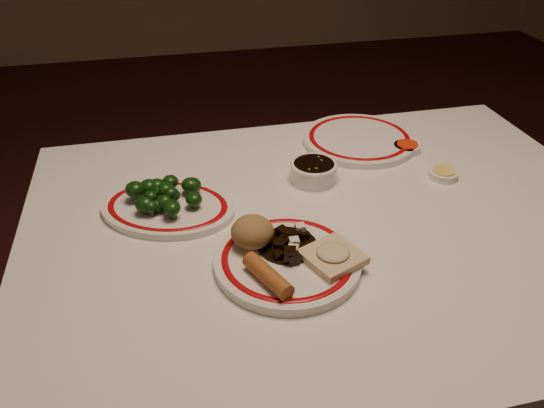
{
  "coord_description": "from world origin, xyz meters",
  "views": [
    {
      "loc": [
        -0.31,
        -0.8,
        1.35
      ],
      "look_at": [
        -0.12,
        0.01,
        0.8
      ],
      "focal_mm": 35.0,
      "sensor_mm": 36.0,
      "label": 1
    }
  ],
  "objects": [
    {
      "name": "dining_table",
      "position": [
        0.0,
        0.0,
        0.66
      ],
      "size": [
        1.2,
        0.9,
        0.75
      ],
      "color": "white",
      "rests_on": "ground"
    },
    {
      "name": "spring_roll",
      "position": [
        -0.17,
        -0.17,
        0.78
      ],
      "size": [
        0.07,
        0.11,
        0.03
      ],
      "primitive_type": "cylinder",
      "rotation": [
        1.57,
        0.0,
        0.41
      ],
      "color": "#A35D28",
      "rests_on": "main_plate"
    },
    {
      "name": "broccoli_pile",
      "position": [
        -0.32,
        0.11,
        0.79
      ],
      "size": [
        0.15,
        0.13,
        0.05
      ],
      "color": "#23471C",
      "rests_on": "broccoli_plate"
    },
    {
      "name": "sweet_sour_dish",
      "position": [
        0.26,
        0.24,
        0.76
      ],
      "size": [
        0.06,
        0.06,
        0.02
      ],
      "color": "white",
      "rests_on": "dining_table"
    },
    {
      "name": "stirfry_heap",
      "position": [
        -0.12,
        -0.09,
        0.78
      ],
      "size": [
        0.11,
        0.11,
        0.03
      ],
      "color": "black",
      "rests_on": "main_plate"
    },
    {
      "name": "far_plate",
      "position": [
        0.17,
        0.3,
        0.76
      ],
      "size": [
        0.34,
        0.34,
        0.02
      ],
      "color": "white",
      "rests_on": "dining_table"
    },
    {
      "name": "mustard_dish",
      "position": [
        0.29,
        0.1,
        0.76
      ],
      "size": [
        0.06,
        0.06,
        0.02
      ],
      "color": "white",
      "rests_on": "dining_table"
    },
    {
      "name": "soy_bowl",
      "position": [
        0.0,
        0.16,
        0.77
      ],
      "size": [
        0.1,
        0.1,
        0.04
      ],
      "color": "white",
      "rests_on": "dining_table"
    },
    {
      "name": "rice_mound",
      "position": [
        -0.17,
        -0.06,
        0.8
      ],
      "size": [
        0.08,
        0.08,
        0.05
      ],
      "primitive_type": "ellipsoid",
      "color": "olive",
      "rests_on": "main_plate"
    },
    {
      "name": "broccoli_plate",
      "position": [
        -0.31,
        0.1,
        0.76
      ],
      "size": [
        0.33,
        0.31,
        0.02
      ],
      "color": "white",
      "rests_on": "dining_table"
    },
    {
      "name": "fried_wonton",
      "position": [
        -0.05,
        -0.14,
        0.78
      ],
      "size": [
        0.12,
        0.12,
        0.03
      ],
      "color": "beige",
      "rests_on": "main_plate"
    },
    {
      "name": "main_plate",
      "position": [
        -0.12,
        -0.11,
        0.76
      ],
      "size": [
        0.32,
        0.32,
        0.02
      ],
      "color": "white",
      "rests_on": "dining_table"
    }
  ]
}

